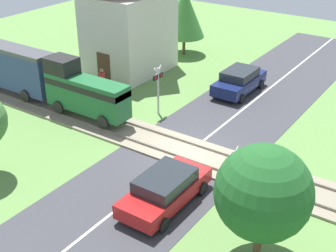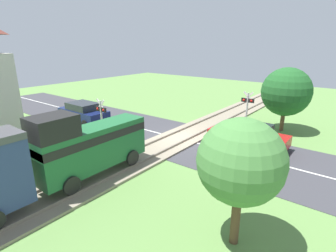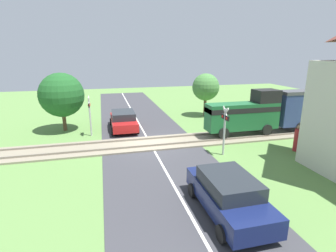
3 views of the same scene
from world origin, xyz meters
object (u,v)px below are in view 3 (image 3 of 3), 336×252
Objects in this scene: car_far_side at (228,194)px; train at (296,109)px; pedestrian_by_station at (297,139)px; crossing_signal_east_approach at (225,124)px; crossing_signal_west_approach at (90,111)px; car_near_crossing at (123,120)px.

train is at bearing 130.79° from car_far_side.
train is 4.43m from pedestrian_by_station.
crossing_signal_east_approach is at bearing 155.83° from car_far_side.
car_near_crossing is at bearing 114.84° from crossing_signal_west_approach.
car_far_side is (12.60, 2.88, 0.04)m from car_near_crossing.
pedestrian_by_station is at bearing 124.82° from car_far_side.
crossing_signal_west_approach and crossing_signal_east_approach have the same top height.
train is at bearing 143.21° from pedestrian_by_station.
pedestrian_by_station is (6.39, 12.64, -1.15)m from crossing_signal_west_approach.
crossing_signal_west_approach is at bearing -126.88° from crossing_signal_east_approach.
car_far_side is 6.18m from crossing_signal_east_approach.
crossing_signal_east_approach reaches higher than car_far_side.
pedestrian_by_station is at bearing -36.79° from train.
crossing_signal_west_approach is at bearing -65.16° from car_near_crossing.
crossing_signal_east_approach is (5.90, 7.86, 0.00)m from crossing_signal_west_approach.
car_near_crossing is 2.97m from crossing_signal_west_approach.
pedestrian_by_station is at bearing 84.18° from crossing_signal_east_approach.
car_far_side is (8.50, -9.84, -1.06)m from train.
crossing_signal_west_approach is at bearing -116.79° from pedestrian_by_station.
pedestrian_by_station is (0.49, 4.79, -1.15)m from crossing_signal_east_approach.
train is 4.74× the size of crossing_signal_west_approach.
car_far_side reaches higher than car_near_crossing.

